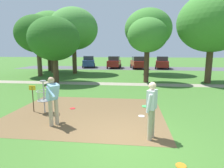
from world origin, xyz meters
The scene contains 23 objects.
ground_plane centered at (0.00, 0.00, 0.00)m, with size 160.00×160.00×0.00m, color #3D6B28.
dirt_tee_pad centered at (-1.84, 2.46, 0.00)m, with size 6.34×5.19×0.01m, color brown.
disc_golf_basket centered at (-3.65, 2.26, 0.75)m, with size 0.98×0.58×1.39m.
player_foreground_watching centered at (-2.64, 1.03, 0.99)m, with size 0.74×1.01×1.71m.
player_throwing centered at (0.65, 0.36, 0.97)m, with size 0.45×0.50×1.71m.
frisbee_near_basket centered at (-4.53, 5.34, 0.01)m, with size 0.20×0.20×0.02m, color #1E93DB.
frisbee_by_tee centered at (1.22, -0.96, 0.01)m, with size 0.23×0.23×0.02m, color orange.
frisbee_mid_grass centered at (0.46, 2.28, 0.01)m, with size 0.25×0.25×0.02m, color white.
frisbee_far_left centered at (-2.61, 2.96, 0.01)m, with size 0.23×0.23×0.02m, color red.
tree_near_left centered at (-6.78, 16.39, 5.08)m, with size 5.54×5.54×7.45m.
tree_near_right centered at (1.64, 17.07, 5.04)m, with size 5.26×5.26×7.29m.
tree_mid_left centered at (-9.65, 13.61, 4.30)m, with size 4.45×4.45×6.21m.
tree_mid_center centered at (6.16, 11.01, 4.79)m, with size 5.40×5.40×7.10m.
tree_mid_right centered at (1.16, 10.78, 3.82)m, with size 3.24×3.24×5.24m.
tree_far_left centered at (-6.33, 9.92, 3.56)m, with size 4.12×4.12×5.33m.
tree_far_center centered at (-9.71, 17.03, 4.84)m, with size 5.58×5.58×7.23m.
tree_far_right centered at (-11.00, 18.86, 3.91)m, with size 4.48×4.48×5.83m.
parking_lot_strip centered at (0.00, 24.39, 0.00)m, with size 36.00×6.00×0.01m, color #4C4C51.
parked_car_leftmost centered at (-7.19, 25.09, 0.92)m, with size 2.60×4.47×1.84m.
parked_car_center_left centered at (-2.91, 24.23, 0.92)m, with size 2.00×4.21×1.84m.
parked_car_center_right centered at (0.76, 23.73, 0.92)m, with size 2.43×4.42×1.84m.
parked_car_rightmost centered at (4.38, 24.14, 0.92)m, with size 2.38×4.40×1.84m.
gravel_path centered at (0.00, 9.74, 0.00)m, with size 40.00×1.31×0.00m, color gray.
Camera 1 is at (0.11, -4.97, 2.56)m, focal length 30.01 mm.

